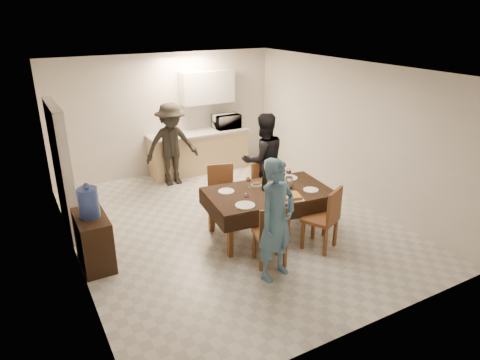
% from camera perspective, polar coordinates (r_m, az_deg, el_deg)
% --- Properties ---
extents(floor, '(5.00, 6.00, 0.02)m').
position_cam_1_polar(floor, '(7.37, -1.15, -5.89)').
color(floor, silver).
rests_on(floor, ground).
extents(ceiling, '(5.00, 6.00, 0.02)m').
position_cam_1_polar(ceiling, '(6.58, -1.32, 14.60)').
color(ceiling, white).
rests_on(ceiling, wall_back).
extents(wall_back, '(5.00, 0.02, 2.60)m').
position_cam_1_polar(wall_back, '(9.53, -9.76, 8.57)').
color(wall_back, beige).
rests_on(wall_back, floor).
extents(wall_front, '(5.00, 0.02, 2.60)m').
position_cam_1_polar(wall_front, '(4.63, 16.48, -6.43)').
color(wall_front, beige).
rests_on(wall_front, floor).
extents(wall_left, '(0.02, 6.00, 2.60)m').
position_cam_1_polar(wall_left, '(6.18, -22.19, 0.05)').
color(wall_left, beige).
rests_on(wall_left, floor).
extents(wall_right, '(0.02, 6.00, 2.60)m').
position_cam_1_polar(wall_right, '(8.28, 14.36, 6.23)').
color(wall_right, beige).
rests_on(wall_right, floor).
extents(stub_partition, '(0.15, 1.40, 2.10)m').
position_cam_1_polar(stub_partition, '(7.40, -22.62, 1.35)').
color(stub_partition, beige).
rests_on(stub_partition, floor).
extents(kitchen_base_cabinet, '(2.20, 0.60, 0.86)m').
position_cam_1_polar(kitchen_base_cabinet, '(9.68, -5.45, 3.65)').
color(kitchen_base_cabinet, tan).
rests_on(kitchen_base_cabinet, floor).
extents(kitchen_worktop, '(2.24, 0.64, 0.05)m').
position_cam_1_polar(kitchen_worktop, '(9.55, -5.55, 6.25)').
color(kitchen_worktop, '#B0AFAB').
rests_on(kitchen_worktop, kitchen_base_cabinet).
extents(upper_cabinet, '(1.20, 0.34, 0.70)m').
position_cam_1_polar(upper_cabinet, '(9.59, -4.43, 12.25)').
color(upper_cabinet, silver).
rests_on(upper_cabinet, wall_back).
extents(dining_table, '(2.05, 1.33, 0.76)m').
position_cam_1_polar(dining_table, '(6.78, 3.84, -1.74)').
color(dining_table, black).
rests_on(dining_table, floor).
extents(chair_near_left, '(0.53, 0.54, 0.51)m').
position_cam_1_polar(chair_near_left, '(5.98, 4.50, -6.60)').
color(chair_near_left, brown).
rests_on(chair_near_left, floor).
extents(chair_near_right, '(0.61, 0.63, 0.54)m').
position_cam_1_polar(chair_near_right, '(6.46, 11.26, -4.43)').
color(chair_near_right, brown).
rests_on(chair_near_right, floor).
extents(chair_far_left, '(0.57, 0.58, 0.53)m').
position_cam_1_polar(chair_far_left, '(7.14, -2.07, -1.50)').
color(chair_far_left, brown).
rests_on(chair_far_left, floor).
extents(chair_far_right, '(0.51, 0.52, 0.49)m').
position_cam_1_polar(chair_far_right, '(7.58, 3.98, -0.53)').
color(chair_far_right, brown).
rests_on(chair_far_right, floor).
extents(console, '(0.41, 0.83, 0.76)m').
position_cam_1_polar(console, '(6.44, -18.92, -7.64)').
color(console, black).
rests_on(console, floor).
extents(water_jug, '(0.28, 0.28, 0.42)m').
position_cam_1_polar(water_jug, '(6.19, -19.57, -2.86)').
color(water_jug, '#3B55B1').
rests_on(water_jug, console).
extents(wine_bottle, '(0.08, 0.08, 0.34)m').
position_cam_1_polar(wine_bottle, '(6.71, 3.30, -0.06)').
color(wine_bottle, black).
rests_on(wine_bottle, dining_table).
extents(water_pitcher, '(0.12, 0.12, 0.18)m').
position_cam_1_polar(water_pitcher, '(6.87, 6.55, -0.34)').
color(water_pitcher, white).
rests_on(water_pitcher, dining_table).
extents(savoury_tart, '(0.51, 0.43, 0.05)m').
position_cam_1_polar(savoury_tart, '(6.52, 6.39, -2.22)').
color(savoury_tart, '#B87E36').
rests_on(savoury_tart, dining_table).
extents(salad_bowl, '(0.16, 0.16, 0.06)m').
position_cam_1_polar(salad_bowl, '(7.04, 5.13, -0.26)').
color(salad_bowl, white).
rests_on(salad_bowl, dining_table).
extents(mushroom_dish, '(0.19, 0.19, 0.03)m').
position_cam_1_polar(mushroom_dish, '(6.95, 2.27, -0.63)').
color(mushroom_dish, white).
rests_on(mushroom_dish, dining_table).
extents(wine_glass_a, '(0.08, 0.08, 0.17)m').
position_cam_1_polar(wine_glass_a, '(6.27, 0.86, -2.50)').
color(wine_glass_a, white).
rests_on(wine_glass_a, dining_table).
extents(wine_glass_b, '(0.09, 0.09, 0.20)m').
position_cam_1_polar(wine_glass_b, '(7.21, 6.49, 0.77)').
color(wine_glass_b, white).
rests_on(wine_glass_b, dining_table).
extents(wine_glass_c, '(0.08, 0.08, 0.17)m').
position_cam_1_polar(wine_glass_c, '(6.87, 1.12, -0.27)').
color(wine_glass_c, white).
rests_on(wine_glass_c, dining_table).
extents(plate_near_left, '(0.29, 0.29, 0.02)m').
position_cam_1_polar(plate_near_left, '(6.24, 0.68, -3.39)').
color(plate_near_left, white).
rests_on(plate_near_left, dining_table).
extents(plate_near_right, '(0.24, 0.24, 0.01)m').
position_cam_1_polar(plate_near_right, '(6.86, 9.43, -1.31)').
color(plate_near_right, white).
rests_on(plate_near_right, dining_table).
extents(plate_far_left, '(0.25, 0.25, 0.01)m').
position_cam_1_polar(plate_far_left, '(6.72, -1.84, -1.50)').
color(plate_far_left, white).
rests_on(plate_far_left, dining_table).
extents(plate_far_right, '(0.28, 0.28, 0.02)m').
position_cam_1_polar(plate_far_right, '(7.31, 6.56, 0.30)').
color(plate_far_right, white).
rests_on(plate_far_right, dining_table).
extents(microwave, '(0.57, 0.39, 0.32)m').
position_cam_1_polar(microwave, '(9.80, -1.78, 7.84)').
color(microwave, silver).
rests_on(microwave, kitchen_worktop).
extents(person_near, '(0.71, 0.56, 1.70)m').
position_cam_1_polar(person_near, '(5.66, 4.89, -5.34)').
color(person_near, teal).
rests_on(person_near, floor).
extents(person_far, '(0.90, 0.73, 1.74)m').
position_cam_1_polar(person_far, '(7.83, 3.13, 2.69)').
color(person_far, black).
rests_on(person_far, floor).
extents(person_kitchen, '(1.11, 0.64, 1.72)m').
position_cam_1_polar(person_kitchen, '(8.88, -9.11, 4.69)').
color(person_kitchen, black).
rests_on(person_kitchen, floor).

